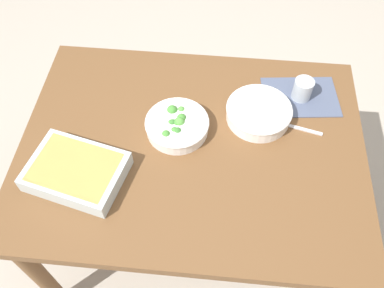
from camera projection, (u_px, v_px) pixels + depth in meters
ground_plane at (192, 230)px, 2.03m from camera, size 6.00×6.00×0.00m
dining_table at (192, 158)px, 1.50m from camera, size 1.20×0.90×0.74m
placemat at (300, 97)px, 1.55m from camera, size 0.30×0.23×0.00m
stew_bowl at (259, 112)px, 1.47m from camera, size 0.24×0.24×0.06m
broccoli_bowl at (177, 125)px, 1.44m from camera, size 0.23×0.23×0.07m
baking_dish at (76, 171)px, 1.32m from camera, size 0.34×0.28×0.06m
drink_cup at (302, 90)px, 1.52m from camera, size 0.07×0.07×0.08m
spoon_by_stew at (291, 126)px, 1.47m from camera, size 0.17×0.06×0.01m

